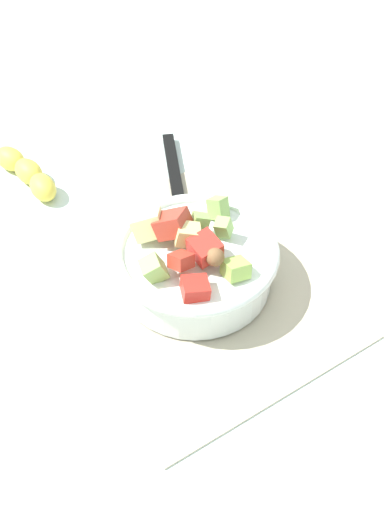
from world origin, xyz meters
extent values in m
plane|color=silver|center=(0.00, 0.00, 0.00)|extent=(2.40, 2.40, 0.00)
cube|color=#BCB299|center=(0.00, 0.00, 0.00)|extent=(0.40, 0.34, 0.01)
cylinder|color=white|center=(0.00, 0.00, 0.03)|extent=(0.20, 0.20, 0.06)
torus|color=white|center=(0.00, 0.00, 0.06)|extent=(0.21, 0.21, 0.02)
cube|color=#93C160|center=(0.04, -0.06, 0.08)|extent=(0.04, 0.03, 0.04)
cube|color=beige|center=(0.05, 0.04, 0.08)|extent=(0.06, 0.05, 0.05)
sphere|color=brown|center=(-0.04, 0.00, 0.09)|extent=(0.04, 0.04, 0.03)
cube|color=#BC3828|center=(-0.02, 0.04, 0.08)|extent=(0.03, 0.03, 0.03)
cube|color=beige|center=(0.07, 0.02, 0.07)|extent=(0.03, 0.04, 0.04)
cube|color=red|center=(-0.02, 0.00, 0.08)|extent=(0.04, 0.04, 0.03)
cube|color=#93C160|center=(0.00, -0.04, 0.08)|extent=(0.03, 0.03, 0.03)
cube|color=#E5D684|center=(0.01, 0.01, 0.09)|extent=(0.04, 0.04, 0.03)
cube|color=#BC3828|center=(0.03, 0.01, 0.09)|extent=(0.06, 0.05, 0.05)
cube|color=#93C160|center=(0.02, -0.02, 0.08)|extent=(0.03, 0.03, 0.03)
cube|color=#9EC656|center=(-0.06, -0.02, 0.07)|extent=(0.03, 0.03, 0.03)
cube|color=red|center=(-0.06, 0.04, 0.07)|extent=(0.04, 0.04, 0.02)
cube|color=#93C160|center=(-0.01, 0.07, 0.08)|extent=(0.03, 0.04, 0.04)
ellipsoid|color=black|center=(0.13, -0.06, 0.01)|extent=(0.07, 0.06, 0.01)
cube|color=black|center=(0.22, -0.10, 0.01)|extent=(0.16, 0.09, 0.01)
ellipsoid|color=yellow|center=(0.27, 0.09, 0.02)|extent=(0.06, 0.04, 0.04)
ellipsoid|color=yellow|center=(0.32, 0.10, 0.02)|extent=(0.06, 0.04, 0.04)
ellipsoid|color=yellow|center=(0.36, 0.11, 0.02)|extent=(0.06, 0.05, 0.04)
camera|label=1|loc=(-0.48, 0.32, 0.65)|focal=46.07mm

